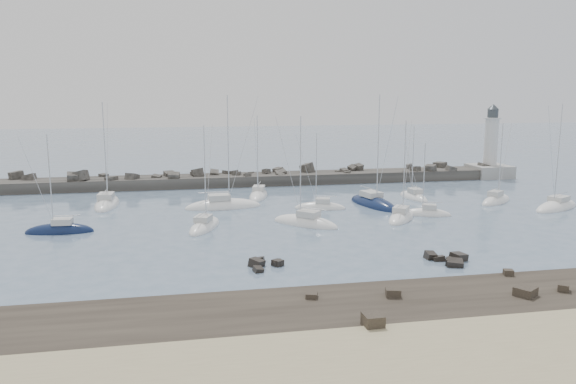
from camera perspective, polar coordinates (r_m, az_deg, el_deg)
The scene contains 19 objects.
ground at distance 62.83m, azimuth -0.23°, elevation -4.87°, with size 400.00×400.00×0.00m, color slate.
rock_shelf at distance 42.62m, azimuth 5.80°, elevation -12.44°, with size 140.00×12.71×1.87m.
rock_cluster_near at distance 53.88m, azimuth -2.67°, elevation -7.30°, with size 3.55×4.38×1.31m.
rock_cluster_far at distance 56.94m, azimuth 16.07°, elevation -6.78°, with size 3.90×4.16×1.47m.
breakwater at distance 99.02m, azimuth -8.46°, elevation 0.80°, with size 115.00×6.90×5.08m.
lighthouse at distance 114.41m, azimuth 19.82°, elevation 2.99°, with size 7.00×7.00×14.60m.
sailboat_1 at distance 85.21m, azimuth -17.91°, elevation -1.23°, with size 3.64×10.26×16.00m.
sailboat_2 at distance 71.17m, azimuth -22.17°, elevation -3.71°, with size 7.93×2.83×12.53m.
sailboat_3 at distance 68.79m, azimuth -8.48°, elevation -3.53°, with size 5.46×8.85×13.41m.
sailboat_4 at distance 80.14m, azimuth -6.62°, elevation -1.50°, with size 11.04×4.11×17.05m.
sailboat_5 at distance 69.71m, azimuth 1.79°, elevation -3.22°, with size 8.57×8.31×14.51m.
sailboat_6 at distance 87.80m, azimuth -3.01°, elevation -0.41°, with size 4.83×9.05×13.72m.
sailboat_7 at distance 74.35m, azimuth 11.44°, elevation -2.57°, with size 7.13×8.61×13.69m.
sailboat_8 at distance 82.24m, azimuth 8.64°, elevation -1.24°, with size 5.87×11.37×17.14m.
sailboat_9 at distance 77.13m, azimuth 13.89°, elevation -2.21°, with size 6.80×4.26×10.53m.
sailboat_10 at distance 88.47m, azimuth 12.63°, elevation -0.57°, with size 3.16×7.73×12.07m.
sailboat_11 at distance 87.84m, azimuth 25.61°, elevation -1.43°, with size 10.32×7.56×15.74m.
sailboat_12 at distance 89.01m, azimuth 20.38°, elevation -0.90°, with size 7.88×6.61×12.78m.
sailboat_13 at distance 79.02m, azimuth 3.29°, elevation -1.63°, with size 7.54×3.88×11.55m.
Camera 1 is at (-11.19, -59.60, 16.45)m, focal length 35.00 mm.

